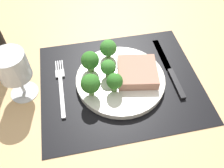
# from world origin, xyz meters

# --- Properties ---
(ground_plane) EXTENTS (1.40, 1.10, 0.03)m
(ground_plane) POSITION_xyz_m (0.00, 0.00, -0.01)
(ground_plane) COLOR tan
(placemat) EXTENTS (0.42, 0.35, 0.00)m
(placemat) POSITION_xyz_m (0.00, 0.00, 0.00)
(placemat) COLOR black
(placemat) RESTS_ON ground_plane
(plate) EXTENTS (0.24, 0.24, 0.02)m
(plate) POSITION_xyz_m (0.00, 0.00, 0.01)
(plate) COLOR silver
(plate) RESTS_ON placemat
(steak) EXTENTS (0.12, 0.12, 0.03)m
(steak) POSITION_xyz_m (0.04, 0.00, 0.03)
(steak) COLOR tan
(steak) RESTS_ON plate
(broccoli_front_edge) EXTENTS (0.05, 0.05, 0.07)m
(broccoli_front_edge) POSITION_xyz_m (-0.08, -0.04, 0.06)
(broccoli_front_edge) COLOR #6B994C
(broccoli_front_edge) RESTS_ON plate
(broccoli_near_fork) EXTENTS (0.05, 0.05, 0.06)m
(broccoli_near_fork) POSITION_xyz_m (-0.07, 0.04, 0.06)
(broccoli_near_fork) COLOR #5B8942
(broccoli_near_fork) RESTS_ON plate
(broccoli_center) EXTENTS (0.04, 0.04, 0.06)m
(broccoli_center) POSITION_xyz_m (-0.02, -0.04, 0.05)
(broccoli_center) COLOR #5B8942
(broccoli_center) RESTS_ON plate
(broccoli_back_left) EXTENTS (0.05, 0.05, 0.06)m
(broccoli_back_left) POSITION_xyz_m (-0.02, 0.08, 0.05)
(broccoli_back_left) COLOR #5B8942
(broccoli_back_left) RESTS_ON plate
(broccoli_near_steak) EXTENTS (0.04, 0.04, 0.05)m
(broccoli_near_steak) POSITION_xyz_m (-0.03, 0.01, 0.05)
(broccoli_near_steak) COLOR #5B8942
(broccoli_near_steak) RESTS_ON plate
(fork) EXTENTS (0.02, 0.19, 0.01)m
(fork) POSITION_xyz_m (-0.16, 0.01, 0.01)
(fork) COLOR silver
(fork) RESTS_ON placemat
(knife) EXTENTS (0.02, 0.23, 0.01)m
(knife) POSITION_xyz_m (0.14, 0.01, 0.01)
(knife) COLOR black
(knife) RESTS_ON placemat
(wine_glass) EXTENTS (0.08, 0.08, 0.14)m
(wine_glass) POSITION_xyz_m (-0.25, 0.02, 0.09)
(wine_glass) COLOR silver
(wine_glass) RESTS_ON ground_plane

